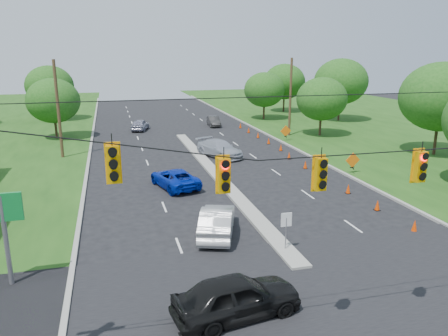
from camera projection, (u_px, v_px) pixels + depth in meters
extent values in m
plane|color=black|center=(348.00, 321.00, 16.08)|extent=(160.00, 160.00, 0.00)
cube|color=black|center=(348.00, 321.00, 16.08)|extent=(160.00, 14.00, 0.02)
cube|color=gray|center=(90.00, 156.00, 41.62)|extent=(0.25, 110.00, 0.16)
cube|color=gray|center=(286.00, 145.00, 46.60)|extent=(0.25, 110.00, 0.16)
cube|color=gray|center=(214.00, 173.00, 35.70)|extent=(1.00, 34.00, 0.18)
cylinder|color=gray|center=(286.00, 235.00, 21.45)|extent=(0.06, 0.06, 1.80)
cube|color=white|center=(286.00, 220.00, 21.25)|extent=(0.55, 0.04, 0.70)
cylinder|color=black|center=(382.00, 140.00, 13.34)|extent=(24.00, 0.04, 0.04)
cube|color=#FFA903|center=(113.00, 164.00, 11.43)|extent=(0.34, 0.24, 1.00)
cube|color=#FFA903|center=(224.00, 176.00, 12.31)|extent=(0.34, 0.24, 1.00)
cube|color=#FFA903|center=(320.00, 174.00, 13.09)|extent=(0.34, 0.24, 1.00)
cube|color=#FFA903|center=(420.00, 167.00, 13.96)|extent=(0.34, 0.24, 1.00)
cylinder|color=#422D1C|center=(58.00, 110.00, 39.87)|extent=(0.28, 0.28, 9.00)
cylinder|color=#422D1C|center=(290.00, 98.00, 50.71)|extent=(0.28, 0.28, 9.00)
cylinder|color=gray|center=(6.00, 241.00, 18.09)|extent=(0.20, 0.20, 4.00)
cube|color=#0D792E|center=(1.00, 207.00, 17.70)|extent=(1.60, 0.15, 1.20)
cone|color=#DD3802|center=(415.00, 226.00, 23.99)|extent=(0.32, 0.32, 0.70)
cone|color=#DD3802|center=(377.00, 205.00, 27.26)|extent=(0.32, 0.32, 0.70)
cone|color=#DD3802|center=(348.00, 189.00, 30.54)|extent=(0.32, 0.32, 0.70)
cone|color=#DD3802|center=(325.00, 175.00, 33.81)|extent=(0.32, 0.32, 0.70)
cone|color=#DD3802|center=(305.00, 165.00, 37.08)|extent=(0.32, 0.32, 0.70)
cone|color=#DD3802|center=(289.00, 155.00, 40.35)|extent=(0.32, 0.32, 0.70)
cone|color=#DD3802|center=(281.00, 147.00, 43.77)|extent=(0.32, 0.32, 0.70)
cone|color=#DD3802|center=(269.00, 141.00, 47.04)|extent=(0.32, 0.32, 0.70)
cone|color=#DD3802|center=(258.00, 135.00, 50.31)|extent=(0.32, 0.32, 0.70)
cone|color=#DD3802|center=(249.00, 130.00, 53.58)|extent=(0.32, 0.32, 0.70)
cone|color=#DD3802|center=(240.00, 126.00, 56.85)|extent=(0.32, 0.32, 0.70)
cube|color=black|center=(352.00, 167.00, 35.42)|extent=(0.06, 0.58, 0.26)
cube|color=black|center=(352.00, 167.00, 35.42)|extent=(0.06, 0.58, 0.26)
cube|color=orange|center=(353.00, 160.00, 35.26)|extent=(1.27, 0.05, 1.27)
cube|color=black|center=(286.00, 136.00, 48.50)|extent=(0.06, 0.58, 0.26)
cube|color=black|center=(286.00, 136.00, 48.50)|extent=(0.06, 0.58, 0.26)
cube|color=orange|center=(286.00, 131.00, 48.35)|extent=(1.27, 0.05, 1.27)
cylinder|color=black|center=(56.00, 128.00, 49.68)|extent=(0.28, 0.28, 2.52)
ellipsoid|color=#194C14|center=(53.00, 101.00, 48.88)|extent=(5.88, 5.88, 5.04)
cylinder|color=black|center=(52.00, 110.00, 63.15)|extent=(0.28, 0.28, 2.88)
ellipsoid|color=#194C14|center=(50.00, 86.00, 62.25)|extent=(6.72, 6.72, 5.76)
cylinder|color=black|center=(436.00, 139.00, 41.64)|extent=(0.28, 0.28, 3.24)
ellipsoid|color=#194C14|center=(441.00, 97.00, 40.63)|extent=(7.56, 7.56, 6.48)
cylinder|color=black|center=(320.00, 125.00, 51.47)|extent=(0.28, 0.28, 2.52)
ellipsoid|color=#194C14|center=(322.00, 99.00, 50.68)|extent=(5.88, 5.88, 5.04)
cylinder|color=black|center=(339.00, 110.00, 62.70)|extent=(0.28, 0.28, 3.24)
ellipsoid|color=#194C14|center=(341.00, 82.00, 61.68)|extent=(7.56, 7.56, 6.48)
cylinder|color=black|center=(284.00, 103.00, 72.03)|extent=(0.28, 0.28, 2.88)
ellipsoid|color=#194C14|center=(284.00, 82.00, 71.13)|extent=(6.72, 6.72, 5.76)
cylinder|color=black|center=(264.00, 111.00, 64.06)|extent=(0.28, 0.28, 2.52)
ellipsoid|color=#194C14|center=(264.00, 90.00, 63.27)|extent=(5.88, 5.88, 5.04)
imported|color=black|center=(237.00, 297.00, 16.16)|extent=(5.14, 2.74, 1.66)
imported|color=#B8B8B8|center=(217.00, 221.00, 23.51)|extent=(3.12, 5.10, 1.59)
imported|color=#0523B1|center=(175.00, 178.00, 31.86)|extent=(3.54, 5.42, 1.38)
imported|color=#A0A4B2|center=(219.00, 149.00, 41.18)|extent=(4.14, 5.85, 1.57)
imported|color=gray|center=(140.00, 125.00, 55.20)|extent=(2.86, 4.50, 1.43)
imported|color=#292828|center=(214.00, 121.00, 58.44)|extent=(1.61, 4.01, 1.30)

